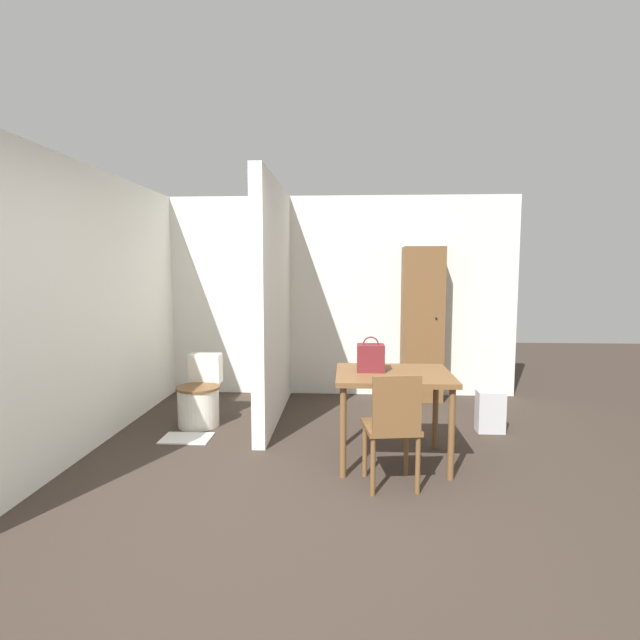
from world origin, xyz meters
The scene contains 11 objects.
ground_plane centered at (0.00, 0.00, 0.00)m, with size 16.00×16.00×0.00m, color #382D26.
wall_back centered at (0.00, 3.42, 1.25)m, with size 4.85×0.12×2.50m.
wall_left centered at (-1.98, 1.68, 1.25)m, with size 0.12×4.36×2.50m.
partition_wall centered at (-0.46, 2.34, 1.25)m, with size 0.12×2.04×2.50m.
dining_table centered at (0.70, 1.14, 0.66)m, with size 0.94×0.80×0.75m.
wooden_chair centered at (0.65, 0.61, 0.48)m, with size 0.43×0.43×0.86m.
toilet centered at (-1.19, 2.04, 0.28)m, with size 0.44×0.59×0.70m.
handbag centered at (0.51, 1.18, 0.87)m, with size 0.22×0.18×0.29m.
wooden_cabinet centered at (1.23, 3.16, 0.93)m, with size 0.48×0.39×1.86m.
bath_mat centered at (-1.19, 1.58, 0.01)m, with size 0.46×0.32×0.01m.
space_heater centered at (1.73, 1.94, 0.20)m, with size 0.26×0.17×0.41m.
Camera 1 is at (0.31, -2.91, 1.60)m, focal length 28.00 mm.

